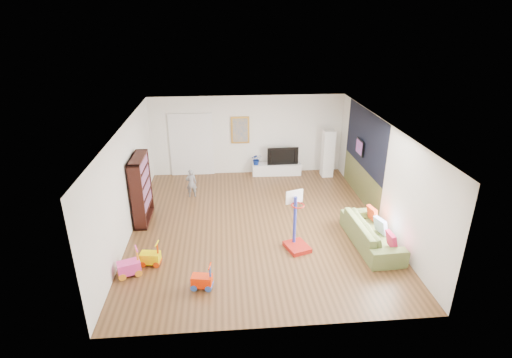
{
  "coord_description": "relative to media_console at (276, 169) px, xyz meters",
  "views": [
    {
      "loc": [
        -0.83,
        -9.27,
        5.26
      ],
      "look_at": [
        0.0,
        0.4,
        1.15
      ],
      "focal_mm": 28.0,
      "sensor_mm": 36.0,
      "label": 1
    }
  ],
  "objects": [
    {
      "name": "child",
      "position": [
        -2.81,
        -1.57,
        0.25
      ],
      "size": [
        0.35,
        0.26,
        0.89
      ],
      "primitive_type": "imported",
      "rotation": [
        0.0,
        0.0,
        3.28
      ],
      "color": "slate",
      "rests_on": "ground"
    },
    {
      "name": "pillow_right",
      "position": [
        1.91,
        -4.04,
        0.3
      ],
      "size": [
        0.17,
        0.38,
        0.37
      ],
      "primitive_type": "cube",
      "rotation": [
        0.0,
        0.0,
        0.2
      ],
      "color": "red",
      "rests_on": "sofa"
    },
    {
      "name": "pillow_left",
      "position": [
        1.89,
        -5.31,
        0.3
      ],
      "size": [
        0.12,
        0.38,
        0.37
      ],
      "primitive_type": "cube",
      "rotation": [
        0.0,
        0.0,
        0.05
      ],
      "color": "#C81E4D",
      "rests_on": "sofa"
    },
    {
      "name": "floor",
      "position": [
        -0.98,
        -3.47,
        -0.19
      ],
      "size": [
        6.5,
        7.5,
        0.0
      ],
      "primitive_type": "cube",
      "color": "brown",
      "rests_on": "ground"
    },
    {
      "name": "sofa",
      "position": [
        1.68,
        -4.68,
        0.12
      ],
      "size": [
        0.96,
        2.2,
        0.63
      ],
      "primitive_type": "imported",
      "rotation": [
        0.0,
        0.0,
        1.62
      ],
      "color": "olive",
      "rests_on": "ground"
    },
    {
      "name": "ride_on_pink",
      "position": [
        -3.91,
        -5.43,
        0.12
      ],
      "size": [
        0.54,
        0.43,
        0.63
      ],
      "primitive_type": "cube",
      "rotation": [
        0.0,
        0.0,
        0.35
      ],
      "color": "#F93DA1",
      "rests_on": "ground"
    },
    {
      "name": "olive_wainscot",
      "position": [
        2.26,
        -2.07,
        0.31
      ],
      "size": [
        0.01,
        3.2,
        1.0
      ],
      "primitive_type": "cube",
      "color": "brown",
      "rests_on": "wall_right"
    },
    {
      "name": "ride_on_yellow",
      "position": [
        -3.51,
        -5.07,
        0.09
      ],
      "size": [
        0.46,
        0.32,
        0.57
      ],
      "primitive_type": "cube",
      "rotation": [
        0.0,
        0.0,
        -0.14
      ],
      "color": "#F9E100",
      "rests_on": "ground"
    },
    {
      "name": "doorway",
      "position": [
        -2.88,
        0.24,
        0.86
      ],
      "size": [
        1.45,
        0.06,
        2.1
      ],
      "primitive_type": "cube",
      "color": "white",
      "rests_on": "ground"
    },
    {
      "name": "tall_cabinet",
      "position": [
        1.7,
        -0.26,
        0.61
      ],
      "size": [
        0.38,
        0.38,
        1.61
      ],
      "primitive_type": "cube",
      "rotation": [
        0.0,
        0.0,
        0.01
      ],
      "color": "white",
      "rests_on": "ground"
    },
    {
      "name": "pillow_center",
      "position": [
        1.89,
        -4.64,
        0.3
      ],
      "size": [
        0.21,
        0.4,
        0.38
      ],
      "primitive_type": "cube",
      "rotation": [
        0.0,
        0.0,
        0.3
      ],
      "color": "white",
      "rests_on": "sofa"
    },
    {
      "name": "wall_back",
      "position": [
        -0.98,
        0.28,
        1.16
      ],
      "size": [
        6.5,
        0.0,
        2.7
      ],
      "primitive_type": "cube",
      "color": "silver",
      "rests_on": "ground"
    },
    {
      "name": "ride_on_orange",
      "position": [
        -2.34,
        -5.99,
        0.08
      ],
      "size": [
        0.45,
        0.33,
        0.56
      ],
      "primitive_type": "cube",
      "rotation": [
        0.0,
        0.0,
        -0.17
      ],
      "color": "#F22B02",
      "rests_on": "ground"
    },
    {
      "name": "painting_back",
      "position": [
        -1.23,
        0.24,
        1.36
      ],
      "size": [
        0.62,
        0.06,
        0.92
      ],
      "primitive_type": "cube",
      "color": "gold",
      "rests_on": "wall_back"
    },
    {
      "name": "bookshelf",
      "position": [
        -4.01,
        -2.92,
        0.71
      ],
      "size": [
        0.33,
        1.24,
        1.81
      ],
      "primitive_type": "cube",
      "rotation": [
        0.0,
        0.0,
        -0.0
      ],
      "color": "black",
      "rests_on": "ground"
    },
    {
      "name": "media_console",
      "position": [
        0.0,
        0.0,
        0.0
      ],
      "size": [
        1.68,
        0.46,
        0.39
      ],
      "primitive_type": "cube",
      "rotation": [
        0.0,
        0.0,
        -0.03
      ],
      "color": "white",
      "rests_on": "ground"
    },
    {
      "name": "wall_left",
      "position": [
        -4.23,
        -3.47,
        1.16
      ],
      "size": [
        0.0,
        7.5,
        2.7
      ],
      "primitive_type": "cube",
      "color": "white",
      "rests_on": "ground"
    },
    {
      "name": "artwork_right",
      "position": [
        2.19,
        -1.87,
        1.36
      ],
      "size": [
        0.04,
        0.56,
        0.46
      ],
      "primitive_type": "cube",
      "color": "#7F3F8C",
      "rests_on": "wall_right"
    },
    {
      "name": "wall_right",
      "position": [
        2.27,
        -3.47,
        1.16
      ],
      "size": [
        0.0,
        7.5,
        2.7
      ],
      "primitive_type": "cube",
      "color": "silver",
      "rests_on": "ground"
    },
    {
      "name": "wall_front",
      "position": [
        -0.98,
        -7.22,
        1.16
      ],
      "size": [
        6.5,
        0.0,
        2.7
      ],
      "primitive_type": "cube",
      "color": "white",
      "rests_on": "ground"
    },
    {
      "name": "tv",
      "position": [
        0.19,
        0.01,
        0.5
      ],
      "size": [
        1.06,
        0.16,
        0.61
      ],
      "primitive_type": "imported",
      "rotation": [
        0.0,
        0.0,
        0.02
      ],
      "color": "black",
      "rests_on": "media_console"
    },
    {
      "name": "ceiling",
      "position": [
        -0.98,
        -3.47,
        2.51
      ],
      "size": [
        6.5,
        7.5,
        0.0
      ],
      "primitive_type": "cube",
      "color": "white",
      "rests_on": "ground"
    },
    {
      "name": "navy_accent",
      "position": [
        2.26,
        -2.07,
        1.66
      ],
      "size": [
        0.01,
        3.2,
        1.7
      ],
      "primitive_type": "cube",
      "color": "black",
      "rests_on": "wall_right"
    },
    {
      "name": "vase_plant",
      "position": [
        -0.7,
        -0.02,
        0.39
      ],
      "size": [
        0.35,
        0.31,
        0.39
      ],
      "primitive_type": "imported",
      "rotation": [
        0.0,
        0.0,
        -0.01
      ],
      "color": "navy",
      "rests_on": "media_console"
    },
    {
      "name": "basketball_hoop",
      "position": [
        -0.13,
        -4.72,
        0.53
      ],
      "size": [
        0.67,
        0.74,
        1.46
      ],
      "primitive_type": "cube",
      "rotation": [
        0.0,
        0.0,
        0.33
      ],
      "color": "#AD1B13",
      "rests_on": "ground"
    }
  ]
}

